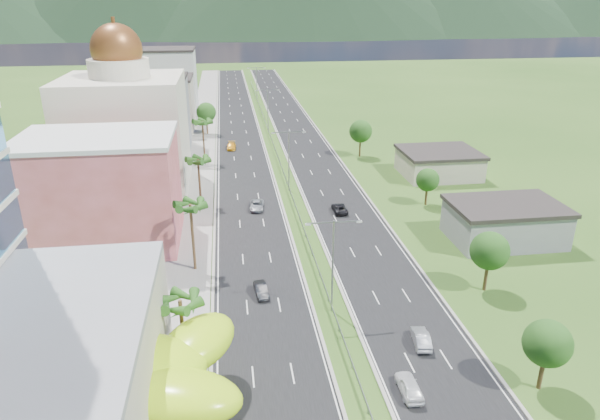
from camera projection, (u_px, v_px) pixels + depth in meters
name	position (u px, v px, depth m)	size (l,w,h in m)	color
ground	(352.00, 368.00, 50.54)	(500.00, 500.00, 0.00)	#2D5119
road_left	(240.00, 138.00, 132.29)	(11.00, 260.00, 0.04)	black
road_right	(300.00, 136.00, 134.21)	(11.00, 260.00, 0.04)	black
sidewalk_left	(201.00, 139.00, 131.06)	(7.00, 260.00, 0.12)	gray
median_guardrail	(277.00, 154.00, 116.48)	(0.10, 216.06, 0.76)	gray
streetlight_median_b	(333.00, 257.00, 57.22)	(6.04, 0.25, 11.00)	gray
streetlight_median_c	(289.00, 155.00, 93.98)	(6.04, 0.25, 11.00)	gray
streetlight_median_d	(268.00, 106.00, 135.34)	(6.04, 0.25, 11.00)	gray
streetlight_median_e	(257.00, 80.00, 176.69)	(6.04, 0.25, 11.00)	gray
lime_canopy	(120.00, 372.00, 42.45)	(18.00, 15.00, 7.40)	#B4E916
pink_shophouse	(103.00, 193.00, 73.58)	(20.00, 15.00, 15.00)	#BC514D
domed_building	(126.00, 127.00, 93.28)	(20.00, 20.00, 28.70)	beige
midrise_grey	(151.00, 117.00, 117.64)	(16.00, 15.00, 16.00)	gray
midrise_beige	(162.00, 105.00, 138.41)	(16.00, 15.00, 13.00)	#ACA58E
midrise_white	(169.00, 82.00, 158.62)	(16.00, 15.00, 18.00)	silver
shed_near	(504.00, 224.00, 76.17)	(15.00, 10.00, 5.00)	gray
shed_far	(439.00, 164.00, 104.10)	(14.00, 12.00, 4.40)	#ACA58E
palm_tree_b	(180.00, 305.00, 47.77)	(3.60, 3.60, 8.10)	#47301C
palm_tree_c	(190.00, 208.00, 65.61)	(3.60, 3.60, 9.60)	#47301C
palm_tree_d	(198.00, 162.00, 87.11)	(3.60, 3.60, 8.60)	#47301C
palm_tree_e	(202.00, 124.00, 109.80)	(3.60, 3.60, 9.40)	#47301C
leafy_tree_lfar	(206.00, 112.00, 133.79)	(4.90, 4.90, 8.05)	#47301C
leafy_tree_ra	(547.00, 344.00, 46.21)	(4.20, 4.20, 6.90)	#47301C
leafy_tree_rb	(490.00, 251.00, 62.07)	(4.55, 4.55, 7.47)	#47301C
leafy_tree_rc	(428.00, 180.00, 88.49)	(3.85, 3.85, 6.33)	#47301C
leafy_tree_rd	(361.00, 131.00, 115.10)	(4.90, 4.90, 8.05)	#47301C
mountain_ridge	(303.00, 36.00, 471.78)	(860.00, 140.00, 90.00)	black
car_dark_left	(261.00, 290.00, 62.67)	(1.36, 3.90, 1.29)	black
car_silver_mid_left	(257.00, 205.00, 87.88)	(2.18, 4.72, 1.31)	#9CA0A3
car_yellow_far_left	(231.00, 146.00, 122.32)	(1.93, 4.76, 1.38)	gold
car_white_near_right	(409.00, 386.00, 47.09)	(1.70, 4.24, 1.44)	white
car_silver_right	(421.00, 338.00, 53.76)	(1.46, 4.17, 1.38)	#9D9FA4
car_dark_far_right	(340.00, 208.00, 86.73)	(2.11, 4.58, 1.27)	black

